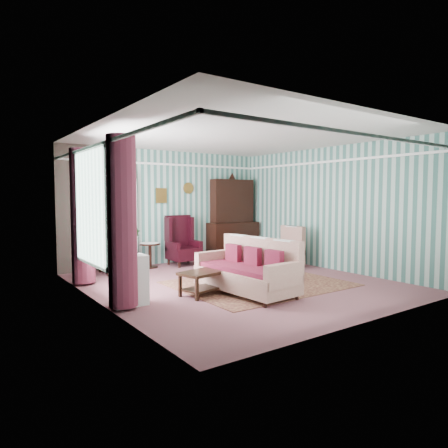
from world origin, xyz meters
TOP-DOWN VIEW (x-y plane):
  - floor at (0.00, 0.00)m, footprint 6.00×6.00m
  - room_shell at (-0.62, 0.18)m, footprint 5.53×6.02m
  - bookcase at (-1.35, 2.84)m, footprint 0.80×0.28m
  - dresser_hutch at (1.90, 2.72)m, footprint 1.50×0.56m
  - wingback_left at (-1.60, 2.45)m, footprint 0.76×0.80m
  - wingback_right at (0.15, 2.45)m, footprint 0.76×0.80m
  - seated_woman at (-1.60, 2.45)m, footprint 0.44×0.40m
  - round_side_table at (-0.70, 2.60)m, footprint 0.50×0.50m
  - nest_table at (2.47, 0.90)m, footprint 0.45×0.38m
  - plant_stand at (-2.40, -0.30)m, footprint 0.55×0.35m
  - rug at (0.30, -0.30)m, footprint 3.20×2.60m
  - sofa at (-0.40, -0.75)m, footprint 1.12×2.05m
  - floral_armchair at (1.90, 0.70)m, footprint 0.81×0.85m
  - coffee_table at (-1.04, -0.40)m, footprint 0.98×0.70m
  - potted_plant_a at (-2.44, -0.38)m, footprint 0.38×0.34m
  - potted_plant_b at (-2.29, -0.16)m, footprint 0.29×0.26m
  - potted_plant_c at (-2.44, -0.23)m, footprint 0.27×0.27m

SIDE VIEW (x-z plane):
  - floor at x=0.00m, z-range 0.00..0.00m
  - rug at x=0.30m, z-range 0.00..0.01m
  - coffee_table at x=-1.04m, z-range 0.00..0.42m
  - nest_table at x=2.47m, z-range 0.00..0.54m
  - round_side_table at x=-0.70m, z-range 0.00..0.60m
  - plant_stand at x=-2.40m, z-range 0.00..0.80m
  - sofa at x=-0.40m, z-range 0.00..0.92m
  - floral_armchair at x=1.90m, z-range 0.00..1.04m
  - seated_woman at x=-1.60m, z-range 0.00..1.18m
  - wingback_left at x=-1.60m, z-range 0.00..1.25m
  - wingback_right at x=0.15m, z-range 0.00..1.25m
  - potted_plant_c at x=-2.44m, z-range 0.80..1.19m
  - potted_plant_a at x=-2.44m, z-range 0.80..1.21m
  - potted_plant_b at x=-2.29m, z-range 0.80..1.24m
  - bookcase at x=-1.35m, z-range 0.00..2.24m
  - dresser_hutch at x=1.90m, z-range 0.00..2.36m
  - room_shell at x=-0.62m, z-range 0.55..3.46m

